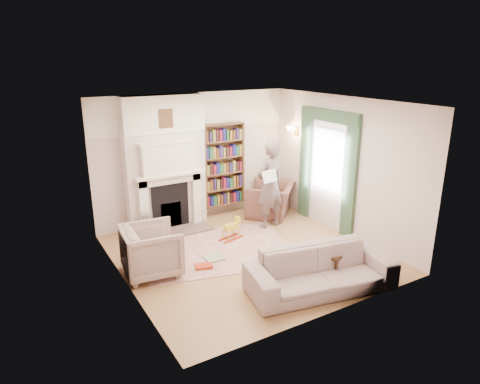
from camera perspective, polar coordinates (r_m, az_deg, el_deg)
floor at (r=8.08m, az=0.91°, el=-8.26°), size 4.50×4.50×0.00m
ceiling at (r=7.30m, az=1.02°, el=11.90°), size 4.50×4.50×0.00m
wall_back at (r=9.50m, az=-6.14°, el=4.61°), size 4.50×0.00×4.50m
wall_front at (r=5.87m, az=12.48°, el=-4.09°), size 4.50×0.00×4.50m
wall_left at (r=6.73m, az=-15.63°, el=-1.49°), size 0.00×4.50×4.50m
wall_right at (r=8.91m, az=13.43°, el=3.35°), size 0.00×4.50×4.50m
fireplace at (r=9.05m, az=-9.94°, el=3.69°), size 1.70×0.58×2.80m
bookcase at (r=9.72m, az=-2.29°, el=3.63°), size 1.00×0.24×1.85m
window at (r=9.17m, az=11.67°, el=4.19°), size 0.02×0.90×1.30m
curtain_left at (r=8.72m, az=14.45°, el=1.60°), size 0.07×0.32×2.40m
curtain_right at (r=9.72m, az=8.69°, el=3.60°), size 0.07×0.32×2.40m
pelmet at (r=8.98m, az=11.83°, el=9.94°), size 0.09×1.70×0.24m
wall_sconce at (r=9.79m, az=6.62°, el=7.97°), size 0.20×0.24×0.24m
rug at (r=8.27m, az=-3.13°, el=-7.61°), size 3.18×2.71×0.01m
armchair_reading at (r=9.92m, az=4.13°, el=-0.98°), size 1.49×1.49×0.73m
armchair_left at (r=7.38m, az=-11.69°, el=-7.65°), size 1.03×1.01×0.85m
sofa at (r=6.90m, az=10.70°, el=-10.27°), size 2.44×1.33×0.67m
man_reading at (r=9.03m, az=4.00°, el=1.00°), size 0.76×0.56×1.90m
newspaper at (r=8.72m, az=3.97°, el=2.11°), size 0.37×0.16×0.24m
coffee_table at (r=7.49m, az=12.29°, el=-8.98°), size 0.82×0.69×0.45m
paraffin_heater at (r=8.80m, az=-12.25°, el=-4.47°), size 0.26×0.26×0.55m
rocking_horse at (r=8.60m, az=-1.19°, el=-4.98°), size 0.54×0.32×0.45m
board_game at (r=7.90m, az=-3.54°, el=-8.72°), size 0.33×0.33×0.03m
game_box_lid at (r=7.59m, az=-4.85°, el=-9.83°), size 0.34×0.27×0.05m
comic_annuals at (r=7.91m, az=4.08°, el=-8.76°), size 0.64×0.60×0.02m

